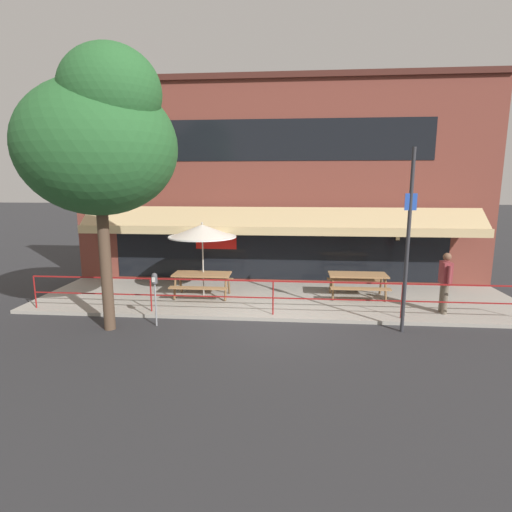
{
  "coord_description": "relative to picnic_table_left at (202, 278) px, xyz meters",
  "views": [
    {
      "loc": [
        0.44,
        -10.27,
        3.71
      ],
      "look_at": [
        -0.58,
        1.6,
        1.5
      ],
      "focal_mm": 28.0,
      "sensor_mm": 36.0,
      "label": 1
    }
  ],
  "objects": [
    {
      "name": "restaurant_building",
      "position": [
        2.32,
        2.37,
        2.94
      ],
      "size": [
        15.0,
        1.6,
        7.34
      ],
      "color": "brown",
      "rests_on": "ground"
    },
    {
      "name": "picnic_table_left",
      "position": [
        0.0,
        0.0,
        0.0
      ],
      "size": [
        1.8,
        1.42,
        0.76
      ],
      "color": "#997047",
      "rests_on": "patio_deck"
    },
    {
      "name": "parking_meter_near",
      "position": [
        -0.69,
        -2.43,
        0.44
      ],
      "size": [
        0.15,
        0.16,
        1.42
      ],
      "color": "gray",
      "rests_on": "ground"
    },
    {
      "name": "pedestrian_walking",
      "position": [
        7.06,
        -1.01,
        0.35
      ],
      "size": [
        0.24,
        0.62,
        1.71
      ],
      "color": "#665B4C",
      "rests_on": "patio_deck"
    },
    {
      "name": "street_tree_curbside",
      "position": [
        -1.7,
        -2.83,
        4.01
      ],
      "size": [
        3.77,
        3.39,
        6.69
      ],
      "color": "brown",
      "rests_on": "ground"
    },
    {
      "name": "patio_deck",
      "position": [
        2.32,
        0.14,
        -0.66
      ],
      "size": [
        15.0,
        4.0,
        0.1
      ],
      "primitive_type": "cube",
      "color": "#9E998E",
      "rests_on": "ground"
    },
    {
      "name": "patio_railing",
      "position": [
        2.32,
        -1.56,
        0.09
      ],
      "size": [
        13.84,
        0.04,
        0.97
      ],
      "color": "maroon",
      "rests_on": "patio_deck"
    },
    {
      "name": "street_sign_pole",
      "position": [
        5.61,
        -2.31,
        1.61
      ],
      "size": [
        0.28,
        0.09,
        4.51
      ],
      "color": "#2D2D33",
      "rests_on": "ground"
    },
    {
      "name": "ground_plane",
      "position": [
        2.32,
        -1.86,
        -0.71
      ],
      "size": [
        120.0,
        120.0,
        0.0
      ],
      "primitive_type": "plane",
      "color": "#2D2D30"
    },
    {
      "name": "picnic_table_centre",
      "position": [
        4.91,
        0.34,
        0.0
      ],
      "size": [
        1.8,
        1.42,
        0.76
      ],
      "color": "#997047",
      "rests_on": "patio_deck"
    },
    {
      "name": "patio_umbrella_left",
      "position": [
        -0.0,
        0.18,
        1.47
      ],
      "size": [
        2.14,
        2.14,
        2.38
      ],
      "color": "#B7B2A8",
      "rests_on": "patio_deck"
    }
  ]
}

